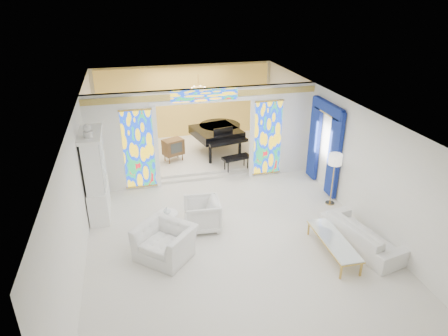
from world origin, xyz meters
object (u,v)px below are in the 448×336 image
object	(u,v)px
china_cabinet	(96,176)
armchair_left	(165,242)
tv_console	(173,147)
armchair_right	(202,214)
grand_piano	(219,132)
sofa	(362,234)
coffee_table	(334,240)

from	to	relation	value
china_cabinet	armchair_left	bearing A→B (deg)	-56.75
china_cabinet	tv_console	distance (m)	3.71
armchair_left	tv_console	distance (m)	5.21
china_cabinet	armchair_right	distance (m)	3.01
china_cabinet	grand_piano	world-z (taller)	china_cabinet
china_cabinet	grand_piano	xyz separation A→B (m)	(4.09, 3.25, -0.21)
grand_piano	tv_console	xyz separation A→B (m)	(-1.71, -0.44, -0.27)
sofa	tv_console	distance (m)	6.97
armchair_left	armchair_right	xyz separation A→B (m)	(1.06, 0.98, 0.01)
armchair_right	grand_piano	size ratio (longest dim) A/B	0.29
armchair_right	coffee_table	world-z (taller)	armchair_right
armchair_left	coffee_table	size ratio (longest dim) A/B	0.65
china_cabinet	tv_console	xyz separation A→B (m)	(2.38, 2.81, -0.48)
sofa	tv_console	world-z (taller)	tv_console
china_cabinet	coffee_table	xyz separation A→B (m)	(5.34, -3.16, -0.79)
armchair_left	tv_console	world-z (taller)	tv_console
grand_piano	tv_console	bearing A→B (deg)	-177.96
armchair_right	coffee_table	size ratio (longest dim) A/B	0.48
armchair_left	china_cabinet	bearing A→B (deg)	165.89
armchair_right	tv_console	distance (m)	4.17
coffee_table	grand_piano	bearing A→B (deg)	101.01
sofa	tv_console	size ratio (longest dim) A/B	2.77
armchair_left	grand_piano	bearing A→B (deg)	107.91
armchair_left	sofa	world-z (taller)	armchair_left
coffee_table	tv_console	world-z (taller)	tv_console
china_cabinet	coffee_table	distance (m)	6.25
coffee_table	tv_console	size ratio (longest dim) A/B	2.34
armchair_right	sofa	bearing A→B (deg)	68.67
china_cabinet	armchair_right	size ratio (longest dim) A/B	3.03
china_cabinet	coffee_table	world-z (taller)	china_cabinet
china_cabinet	coffee_table	size ratio (longest dim) A/B	1.47
sofa	grand_piano	distance (m)	6.64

